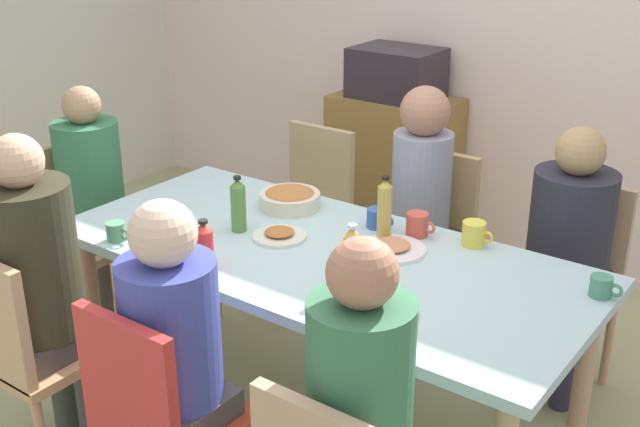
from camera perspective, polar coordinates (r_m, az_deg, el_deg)
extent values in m
plane|color=tan|center=(3.37, 0.00, -14.44)|extent=(6.71, 6.71, 0.00)
cube|color=beige|center=(4.50, 15.37, 12.45)|extent=(5.83, 0.12, 2.60)
cube|color=#A9C4C8|center=(2.98, 0.00, -3.02)|extent=(2.04, 0.92, 0.04)
cylinder|color=tan|center=(3.51, -15.90, -6.75)|extent=(0.07, 0.07, 0.72)
cylinder|color=tan|center=(3.93, -7.74, -2.77)|extent=(0.07, 0.07, 0.72)
cylinder|color=tan|center=(3.11, 18.28, -11.19)|extent=(0.07, 0.07, 0.72)
cube|color=tan|center=(3.96, -15.62, -1.98)|extent=(0.40, 0.40, 0.04)
cylinder|color=tan|center=(4.27, -14.99, -3.41)|extent=(0.04, 0.04, 0.43)
cylinder|color=tan|center=(4.09, -18.64, -5.03)|extent=(0.04, 0.04, 0.43)
cylinder|color=tan|center=(4.03, -11.89, -4.70)|extent=(0.04, 0.04, 0.43)
cylinder|color=tan|center=(3.84, -15.62, -6.50)|extent=(0.04, 0.04, 0.43)
cube|color=tan|center=(4.01, -17.59, 1.73)|extent=(0.04, 0.38, 0.45)
cylinder|color=brown|center=(4.02, -13.52, -4.75)|extent=(0.09, 0.09, 0.45)
cylinder|color=brown|center=(3.94, -15.27, -5.58)|extent=(0.09, 0.09, 0.45)
cube|color=#5A5645|center=(3.94, -15.71, -1.18)|extent=(0.30, 0.30, 0.10)
cylinder|color=#306D48|center=(3.83, -16.15, 2.81)|extent=(0.30, 0.30, 0.48)
sphere|color=#A97E5A|center=(3.74, -16.68, 7.41)|extent=(0.17, 0.17, 0.17)
cube|color=tan|center=(3.69, 6.99, -3.08)|extent=(0.40, 0.40, 0.04)
cylinder|color=tan|center=(3.86, 10.29, -5.83)|extent=(0.04, 0.04, 0.43)
cylinder|color=tan|center=(4.00, 5.93, -4.53)|extent=(0.04, 0.04, 0.43)
cylinder|color=tan|center=(3.60, 7.85, -7.95)|extent=(0.04, 0.04, 0.43)
cylinder|color=tan|center=(3.74, 3.26, -6.45)|extent=(0.04, 0.04, 0.43)
cube|color=tan|center=(3.75, 8.52, 1.13)|extent=(0.38, 0.04, 0.45)
cylinder|color=#524C3E|center=(3.68, 7.15, -6.96)|extent=(0.09, 0.09, 0.45)
cylinder|color=brown|center=(3.75, 5.01, -6.28)|extent=(0.09, 0.09, 0.45)
cube|color=brown|center=(3.67, 7.03, -2.23)|extent=(0.30, 0.30, 0.10)
cylinder|color=#8F92A6|center=(3.56, 7.25, 2.01)|extent=(0.26, 0.26, 0.48)
sphere|color=#A77059|center=(3.46, 7.52, 7.26)|extent=(0.22, 0.22, 0.22)
cube|color=tan|center=(3.46, 16.86, -5.83)|extent=(0.40, 0.40, 0.04)
cylinder|color=tan|center=(3.67, 19.91, -8.54)|extent=(0.04, 0.04, 0.43)
cylinder|color=tan|center=(3.75, 14.95, -7.17)|extent=(0.04, 0.04, 0.43)
cylinder|color=tan|center=(3.39, 18.15, -11.06)|extent=(0.04, 0.04, 0.43)
cylinder|color=tan|center=(3.48, 12.81, -9.49)|extent=(0.04, 0.04, 0.43)
cube|color=tan|center=(3.51, 18.31, -1.28)|extent=(0.38, 0.04, 0.45)
cylinder|color=#35304D|center=(3.46, 17.13, -9.97)|extent=(0.09, 0.09, 0.45)
cylinder|color=#2D3B4A|center=(3.50, 14.66, -9.25)|extent=(0.09, 0.09, 0.45)
cube|color=navy|center=(3.43, 16.98, -4.94)|extent=(0.30, 0.30, 0.10)
cylinder|color=#24242F|center=(3.32, 17.49, -0.79)|extent=(0.33, 0.33, 0.44)
sphere|color=#AA8354|center=(3.22, 18.12, 4.25)|extent=(0.19, 0.19, 0.19)
cube|color=tan|center=(3.10, -19.02, -9.54)|extent=(0.40, 0.40, 0.04)
cylinder|color=tan|center=(3.42, -17.92, -10.65)|extent=(0.04, 0.04, 0.43)
cylinder|color=tan|center=(3.19, -14.15, -12.84)|extent=(0.04, 0.04, 0.43)
cylinder|color=#39483A|center=(3.32, -17.96, -11.55)|extent=(0.09, 0.09, 0.45)
cylinder|color=#45424A|center=(3.21, -16.21, -12.61)|extent=(0.09, 0.09, 0.45)
cube|color=#443B38|center=(3.07, -19.16, -8.59)|extent=(0.30, 0.30, 0.10)
cylinder|color=#2F2D1D|center=(2.93, -19.96, -3.11)|extent=(0.33, 0.33, 0.55)
sphere|color=tan|center=(2.80, -20.91, 3.52)|extent=(0.18, 0.18, 0.18)
cube|color=#AE3520|center=(2.65, -10.09, -14.59)|extent=(0.40, 0.40, 0.04)
cube|color=red|center=(2.42, -13.57, -12.05)|extent=(0.38, 0.04, 0.45)
cube|color=#463C3C|center=(2.61, -10.18, -13.53)|extent=(0.30, 0.30, 0.10)
cylinder|color=#3C449E|center=(2.46, -10.62, -8.25)|extent=(0.30, 0.30, 0.46)
sphere|color=beige|center=(2.32, -11.18, -1.41)|extent=(0.20, 0.20, 0.20)
cylinder|color=#356E4A|center=(2.06, 2.84, -13.05)|extent=(0.27, 0.27, 0.55)
sphere|color=#AB7155|center=(1.88, 3.05, -4.27)|extent=(0.18, 0.18, 0.18)
cube|color=tan|center=(4.03, -1.42, -0.65)|extent=(0.40, 0.40, 0.04)
cylinder|color=tan|center=(4.16, 1.90, -3.30)|extent=(0.04, 0.04, 0.43)
cylinder|color=tan|center=(4.34, -1.81, -2.16)|extent=(0.04, 0.04, 0.43)
cylinder|color=tan|center=(3.91, -0.92, -5.05)|extent=(0.04, 0.04, 0.43)
cylinder|color=tan|center=(4.11, -4.72, -3.74)|extent=(0.04, 0.04, 0.43)
cube|color=tan|center=(4.08, 0.09, 3.18)|extent=(0.38, 0.04, 0.45)
cylinder|color=#ECE7C9|center=(2.56, 4.65, -7.05)|extent=(0.22, 0.22, 0.01)
ellipsoid|color=#769951|center=(2.55, 4.66, -6.66)|extent=(0.12, 0.12, 0.02)
cylinder|color=silver|center=(3.08, -2.86, -1.62)|extent=(0.21, 0.21, 0.01)
ellipsoid|color=#AF6633|center=(3.07, -2.87, -1.29)|extent=(0.11, 0.11, 0.02)
cylinder|color=white|center=(2.98, 5.12, -2.57)|extent=(0.26, 0.26, 0.01)
ellipsoid|color=tan|center=(2.97, 5.14, -2.23)|extent=(0.14, 0.14, 0.02)
cylinder|color=beige|center=(3.36, -2.17, 0.96)|extent=(0.26, 0.26, 0.06)
ellipsoid|color=#B46E3B|center=(3.35, -2.18, 1.47)|extent=(0.21, 0.21, 0.04)
cylinder|color=#DDCC44|center=(3.06, 10.92, -1.42)|extent=(0.09, 0.09, 0.09)
torus|color=#EDBE46|center=(3.04, 11.87, -1.67)|extent=(0.05, 0.01, 0.05)
cylinder|color=#458668|center=(2.80, 19.43, -4.93)|extent=(0.07, 0.07, 0.07)
torus|color=#408C68|center=(2.79, 20.37, -5.18)|extent=(0.05, 0.01, 0.05)
cylinder|color=#32589E|center=(3.17, 4.08, -0.33)|extent=(0.08, 0.08, 0.08)
torus|color=#385AA1|center=(3.14, 4.89, -0.55)|extent=(0.05, 0.01, 0.05)
cylinder|color=#C94D3D|center=(3.11, 6.95, -0.79)|extent=(0.09, 0.09, 0.09)
torus|color=#CD5542|center=(3.08, 7.84, -1.02)|extent=(0.05, 0.01, 0.05)
cylinder|color=#4F8C67|center=(3.15, -14.37, -1.24)|extent=(0.07, 0.07, 0.07)
torus|color=#4F8B62|center=(3.11, -13.79, -1.46)|extent=(0.05, 0.01, 0.05)
cylinder|color=red|center=(2.84, -8.25, -2.57)|extent=(0.07, 0.07, 0.15)
cone|color=red|center=(2.80, -8.34, -0.94)|extent=(0.06, 0.06, 0.03)
cylinder|color=black|center=(2.80, -8.37, -0.57)|extent=(0.03, 0.03, 0.01)
cylinder|color=gold|center=(3.04, 4.62, 0.02)|extent=(0.06, 0.06, 0.22)
cone|color=gold|center=(2.99, 4.69, 2.19)|extent=(0.05, 0.05, 0.03)
cylinder|color=black|center=(2.99, 4.70, 2.55)|extent=(0.03, 0.03, 0.01)
cylinder|color=#50813D|center=(3.13, -5.85, 0.35)|extent=(0.06, 0.06, 0.19)
cone|color=#4E7C2E|center=(3.09, -5.93, 2.21)|extent=(0.05, 0.05, 0.03)
cylinder|color=black|center=(3.08, -5.94, 2.55)|extent=(0.03, 0.03, 0.01)
cylinder|color=tan|center=(2.71, 2.30, -3.30)|extent=(0.06, 0.06, 0.18)
cone|color=tan|center=(2.66, 2.33, -1.30)|extent=(0.05, 0.05, 0.03)
cylinder|color=silver|center=(2.66, 2.34, -0.90)|extent=(0.03, 0.03, 0.01)
cube|color=olive|center=(4.74, 5.23, 2.99)|extent=(0.70, 0.44, 0.90)
cube|color=#2A232A|center=(4.58, 5.49, 9.97)|extent=(0.48, 0.36, 0.28)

